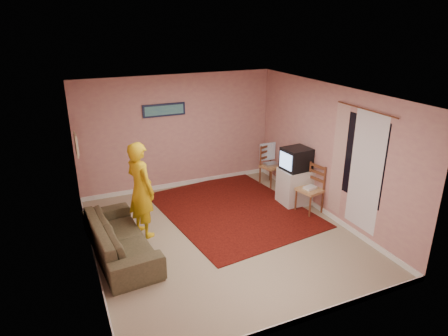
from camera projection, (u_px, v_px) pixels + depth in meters
name	position (u px, v px, depth m)	size (l,w,h in m)	color
ground	(222.00, 235.00, 7.33)	(5.00, 5.00, 0.00)	tan
wall_back	(178.00, 133.00, 9.01)	(4.50, 0.02, 2.60)	tan
wall_front	(305.00, 237.00, 4.73)	(4.50, 0.02, 2.60)	tan
wall_left	(85.00, 190.00, 6.02)	(0.02, 5.00, 2.60)	tan
wall_right	(328.00, 152.00, 7.71)	(0.02, 5.00, 2.60)	tan
ceiling	(221.00, 93.00, 6.41)	(4.50, 5.00, 0.02)	silver
baseboard_back	(180.00, 184.00, 9.44)	(4.50, 0.02, 0.10)	white
baseboard_front	(298.00, 321.00, 5.18)	(4.50, 0.02, 0.10)	white
baseboard_left	(95.00, 260.00, 6.47)	(0.02, 5.00, 0.10)	white
baseboard_right	(322.00, 210.00, 8.15)	(0.02, 5.00, 0.10)	white
window	(361.00, 159.00, 6.89)	(0.01, 1.10, 1.50)	black
curtain_sheer	(365.00, 173.00, 6.82)	(0.01, 0.75, 2.10)	silver
curtain_floral	(338.00, 160.00, 7.42)	(0.01, 0.35, 2.10)	beige
curtain_rod	(366.00, 109.00, 6.56)	(0.02, 0.02, 1.40)	brown
picture_back	(164.00, 110.00, 8.67)	(0.95, 0.04, 0.28)	#131935
picture_left	(76.00, 145.00, 7.32)	(0.04, 0.38, 0.42)	beige
area_rug	(233.00, 210.00, 8.26)	(2.62, 3.27, 0.02)	black
tv_cabinet	(294.00, 186.00, 8.46)	(0.60, 0.55, 0.77)	silver
crt_tv	(296.00, 159.00, 8.24)	(0.58, 0.53, 0.46)	black
chair_a	(271.00, 161.00, 9.34)	(0.54, 0.52, 0.51)	tan
dvd_player	(271.00, 164.00, 9.36)	(0.32, 0.23, 0.05)	#B4B3B8
blue_throw	(268.00, 152.00, 9.43)	(0.40, 0.05, 0.42)	#95CAF4
chair_b	(310.00, 184.00, 7.99)	(0.51, 0.53, 0.54)	tan
game_console	(310.00, 188.00, 8.01)	(0.24, 0.18, 0.05)	silver
sofa	(120.00, 238.00, 6.62)	(2.13, 0.83, 0.62)	brown
person	(141.00, 190.00, 7.06)	(0.64, 0.42, 1.76)	gold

